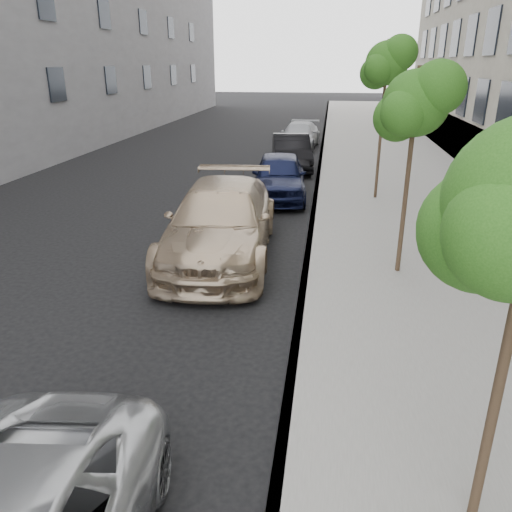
% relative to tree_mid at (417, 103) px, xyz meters
% --- Properties ---
extents(sidewalk, '(6.40, 72.00, 0.14)m').
position_rel_tree_mid_xyz_m(sidewalk, '(1.07, 16.00, -3.64)').
color(sidewalk, gray).
rests_on(sidewalk, ground).
extents(curb, '(0.15, 72.00, 0.14)m').
position_rel_tree_mid_xyz_m(curb, '(-2.05, 16.00, -3.64)').
color(curb, '#9E9B93').
rests_on(curb, ground).
extents(tree_mid, '(1.66, 1.46, 4.39)m').
position_rel_tree_mid_xyz_m(tree_mid, '(0.00, 0.00, 0.00)').
color(tree_mid, '#38281C').
rests_on(tree_mid, sidewalk).
extents(tree_far, '(1.69, 1.49, 5.13)m').
position_rel_tree_mid_xyz_m(tree_far, '(-0.00, 6.50, 0.72)').
color(tree_far, '#38281C').
rests_on(tree_far, sidewalk).
extents(suv, '(2.85, 6.17, 1.75)m').
position_rel_tree_mid_xyz_m(suv, '(-4.16, 0.67, -2.83)').
color(suv, tan).
rests_on(suv, ground).
extents(sedan_blue, '(2.19, 4.64, 1.53)m').
position_rel_tree_mid_xyz_m(sedan_blue, '(-3.35, 6.53, -2.94)').
color(sedan_blue, black).
rests_on(sedan_blue, ground).
extents(sedan_black, '(2.21, 4.69, 1.49)m').
position_rel_tree_mid_xyz_m(sedan_black, '(-3.33, 11.64, -2.96)').
color(sedan_black, black).
rests_on(sedan_black, ground).
extents(sedan_rear, '(2.29, 4.84, 1.36)m').
position_rel_tree_mid_xyz_m(sedan_rear, '(-3.33, 17.50, -3.02)').
color(sedan_rear, gray).
rests_on(sedan_rear, ground).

